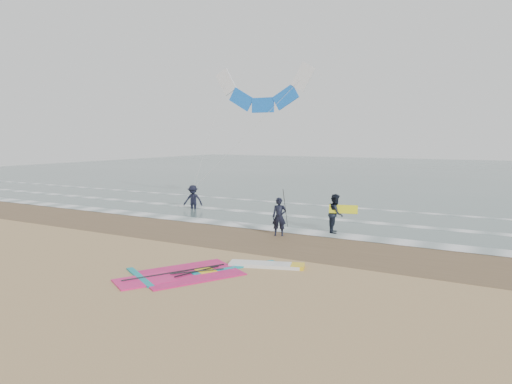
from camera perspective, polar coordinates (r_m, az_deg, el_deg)
The scene contains 11 objects.
ground at distance 14.44m, azimuth -5.44°, elevation -11.08°, with size 120.00×120.00×0.00m, color tan.
sea_water at distance 60.01m, azimuth 21.25°, elevation 2.15°, with size 120.00×80.00×0.02m, color #47605E.
wet_sand_band at distance 19.51m, azimuth 4.56°, elevation -6.31°, with size 120.00×5.00×0.01m, color brown.
foam_waterline at distance 23.54m, azimuth 9.01°, elevation -4.03°, with size 120.00×9.15×0.02m.
windsurf_rig at distance 15.38m, azimuth -5.69°, elevation -9.83°, with size 5.32×5.04×0.13m.
person_standing at distance 20.64m, azimuth 2.92°, elevation -3.11°, with size 0.64×0.42×1.74m, color black.
person_walking at distance 21.57m, azimuth 9.91°, elevation -2.66°, with size 0.89×0.69×1.83m, color black.
person_wading at distance 28.37m, azimuth -7.88°, elevation -0.32°, with size 1.20×0.69×1.86m, color black.
held_pole at distance 20.44m, azimuth 3.69°, elevation -2.06°, with size 0.17×0.86×1.82m.
carried_kiteboard at distance 21.31m, azimuth 10.86°, elevation -2.13°, with size 1.30×0.51×0.39m.
surf_kite at distance 28.34m, azimuth 0.84°, elevation 12.33°, with size 7.03×2.43×7.52m.
Camera 1 is at (7.75, -11.35, 4.44)m, focal length 32.00 mm.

